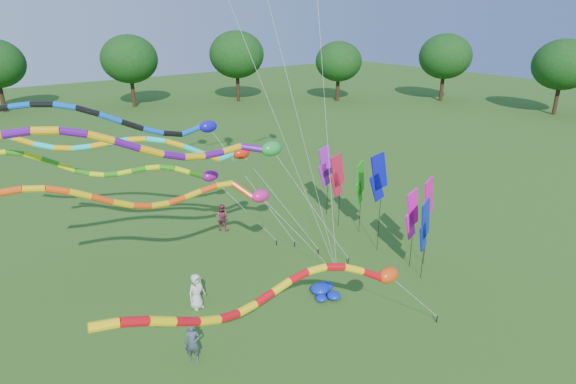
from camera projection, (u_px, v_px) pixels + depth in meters
ground at (361, 341)px, 17.97m from camera, size 160.00×160.00×0.00m
tree_ring at (344, 160)px, 20.62m from camera, size 121.54×118.02×9.71m
tube_kite_red at (303, 289)px, 14.70m from camera, size 12.34×1.35×5.53m
tube_kite_orange at (174, 195)px, 18.74m from camera, size 12.75×3.12×6.61m
tube_kite_purple at (165, 146)px, 17.70m from camera, size 15.18×3.66×8.69m
tube_kite_blue at (100, 119)px, 20.25m from camera, size 14.62×6.28×8.91m
tube_kite_cyan at (149, 147)px, 20.18m from camera, size 13.01×5.59×8.11m
tube_kite_green at (138, 170)px, 22.28m from camera, size 11.34×5.05×6.55m
banner_pole_violet at (325, 167)px, 28.03m from camera, size 1.16×0.14×4.35m
banner_pole_green at (360, 183)px, 25.76m from camera, size 1.10×0.53×4.19m
banner_pole_red at (337, 176)px, 26.41m from camera, size 1.16×0.13×4.38m
banner_pole_magenta_a at (412, 215)px, 22.14m from camera, size 1.16×0.24×4.05m
banner_pole_blue_a at (425, 226)px, 21.13m from camera, size 1.13×0.43×3.99m
banner_pole_magenta_b at (428, 203)px, 22.14m from camera, size 1.14×0.37×4.55m
banner_pole_blue_b at (378, 178)px, 23.39m from camera, size 1.16×0.20×5.26m
blue_nylon_heap at (323, 292)px, 20.83m from camera, size 1.21×1.46×0.42m
person_a at (196, 291)px, 19.76m from camera, size 0.84×0.63×1.56m
person_b at (193, 343)px, 16.71m from camera, size 0.66×0.63×1.53m
person_c at (222, 217)px, 26.89m from camera, size 0.94×0.97×1.57m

